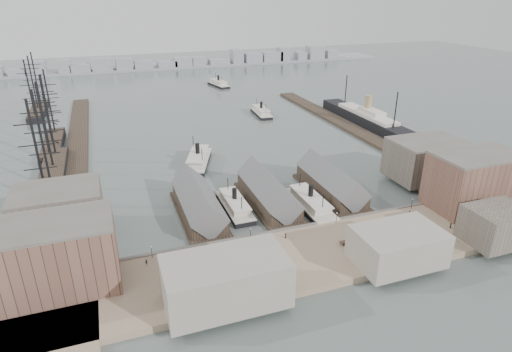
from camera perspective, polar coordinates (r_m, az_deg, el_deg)
name	(u,v)px	position (r m, az deg, el deg)	size (l,w,h in m)	color
ground	(286,226)	(145.25, 4.02, -6.63)	(900.00, 900.00, 0.00)	#4B5754
quay	(313,255)	(129.50, 7.60, -10.40)	(180.00, 30.00, 2.00)	gray
seawall	(292,230)	(140.59, 4.88, -7.22)	(180.00, 1.20, 2.30)	#59544C
west_wharf	(77,151)	(226.90, -22.75, 3.13)	(10.00, 220.00, 1.60)	#2D231C
east_wharf	(349,127)	(252.68, 12.24, 6.42)	(10.00, 180.00, 1.60)	#2D231C
ferry_shed_west	(198,204)	(150.27, -7.69, -3.69)	(14.00, 42.00, 12.60)	#2D231C
ferry_shed_center	(268,193)	(156.82, 1.62, -2.26)	(14.00, 42.00, 12.60)	#2D231C
ferry_shed_east	(331,183)	(167.21, 9.95, -0.92)	(14.00, 42.00, 12.60)	#2D231C
warehouse_west_front	(51,258)	(121.13, -25.70, -9.80)	(32.00, 18.00, 18.00)	brown
warehouse_west_back	(59,212)	(148.25, -24.74, -4.32)	(26.00, 20.00, 14.00)	#60564C
warehouse_east_front	(474,181)	(167.72, 27.06, -0.64)	(30.00, 18.00, 19.00)	brown
warehouse_east_back	(425,160)	(187.40, 21.65, 2.05)	(28.00, 20.00, 15.00)	#60564C
street_bldg_center	(398,246)	(127.62, 18.36, -8.88)	(24.00, 16.00, 10.00)	gray
street_bldg_west	(226,281)	(107.18, -4.06, -13.77)	(30.00, 16.00, 12.00)	gray
street_bldg_east	(497,225)	(149.34, 29.43, -5.73)	(18.00, 14.00, 11.00)	#60564C
lamp_post_far_w	(151,250)	(127.48, -13.76, -9.54)	(0.44, 0.44, 3.92)	black
lamp_post_near_w	(251,232)	(132.48, -0.73, -7.42)	(0.44, 0.44, 3.92)	black
lamp_post_near_e	(337,216)	(143.71, 10.70, -5.22)	(0.44, 0.44, 3.92)	black
lamp_post_far_e	(412,202)	(159.86, 20.09, -3.24)	(0.44, 0.44, 3.92)	black
far_shore	(152,65)	(456.65, -13.64, 14.21)	(500.00, 40.00, 15.72)	gray
ferry_docked_west	(235,205)	(153.72, -2.86, -3.88)	(7.74, 25.79, 9.21)	black
ferry_docked_east	(310,203)	(155.67, 7.23, -3.59)	(8.51, 28.35, 10.13)	black
ferry_open_near	(198,160)	(195.22, -7.73, 2.19)	(18.84, 31.40, 10.76)	black
ferry_open_mid	(261,112)	(273.56, 0.70, 8.55)	(9.28, 26.03, 9.14)	black
ferry_open_far	(218,84)	(361.27, -5.02, 12.17)	(13.18, 27.92, 9.59)	black
sailing_ship_near	(52,175)	(194.77, -25.52, 0.09)	(9.75, 67.17, 40.08)	black
sailing_ship_mid	(53,144)	(235.79, -25.45, 3.87)	(8.88, 51.31, 36.51)	black
sailing_ship_far	(38,110)	(309.30, -27.03, 7.85)	(8.87, 49.26, 36.45)	black
ocean_steamer	(367,118)	(262.03, 14.55, 7.47)	(11.77, 85.99, 17.20)	black
tram	(458,215)	(158.68, 25.32, -4.73)	(3.36, 9.95, 3.47)	black
horse_cart_left	(199,267)	(121.64, -7.64, -11.88)	(4.77, 2.95, 1.52)	black
horse_cart_center	(242,256)	(124.88, -1.89, -10.62)	(4.85, 1.77, 1.44)	black
horse_cart_right	(349,242)	(134.19, 12.27, -8.56)	(4.52, 1.52, 1.43)	black
pedestrian_0	(146,262)	(126.10, -14.41, -11.03)	(0.63, 0.46, 1.72)	black
pedestrian_1	(201,276)	(117.96, -7.32, -13.12)	(0.78, 0.61, 1.60)	black
pedestrian_2	(246,246)	(129.14, -1.34, -9.26)	(1.17, 0.67, 1.82)	black
pedestrian_3	(253,270)	(119.22, -0.39, -12.42)	(0.99, 0.41, 1.69)	black
pedestrian_4	(286,236)	(134.37, 3.98, -7.94)	(0.80, 0.52, 1.64)	black
pedestrian_5	(352,244)	(133.31, 12.68, -8.82)	(0.57, 0.42, 1.56)	black
pedestrian_6	(353,229)	(140.94, 12.86, -6.88)	(0.87, 0.68, 1.78)	black
pedestrian_7	(420,233)	(144.64, 21.04, -7.14)	(1.15, 0.66, 1.78)	black
pedestrian_8	(410,212)	(156.35, 19.80, -4.60)	(0.95, 0.40, 1.62)	black
pedestrian_9	(451,225)	(153.04, 24.53, -6.01)	(0.84, 0.55, 1.73)	black
pedestrian_10	(389,224)	(146.74, 17.30, -6.12)	(0.87, 0.57, 1.78)	black
pedestrian_11	(464,221)	(157.74, 25.98, -5.39)	(1.04, 0.43, 1.77)	black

